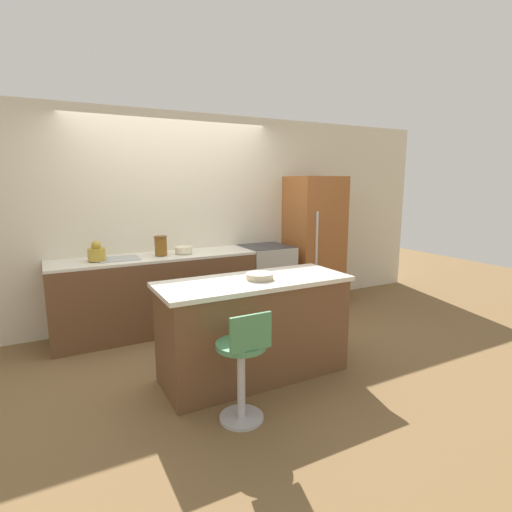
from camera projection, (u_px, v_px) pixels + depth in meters
ground_plane at (195, 334)px, 4.68m from camera, size 14.00×14.00×0.00m
wall_back at (175, 219)px, 5.02m from camera, size 8.00×0.06×2.60m
back_counter at (157, 294)px, 4.72m from camera, size 2.33×0.62×0.92m
kitchen_island at (254, 328)px, 3.61m from camera, size 1.72×0.68×0.91m
oven_range at (266, 279)px, 5.40m from camera, size 0.62×0.63×0.92m
refrigerator at (314, 242)px, 5.69m from camera, size 0.71×0.64×1.83m
stool_chair at (243, 366)px, 2.90m from camera, size 0.37×0.37×0.87m
kettle at (97, 253)px, 4.31m from camera, size 0.19×0.19×0.22m
mixing_bowl at (183, 250)px, 4.77m from camera, size 0.20×0.20×0.08m
canister_jar at (161, 246)px, 4.63m from camera, size 0.15×0.15×0.22m
fruit_bowl at (260, 276)px, 3.52m from camera, size 0.24×0.24×0.05m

